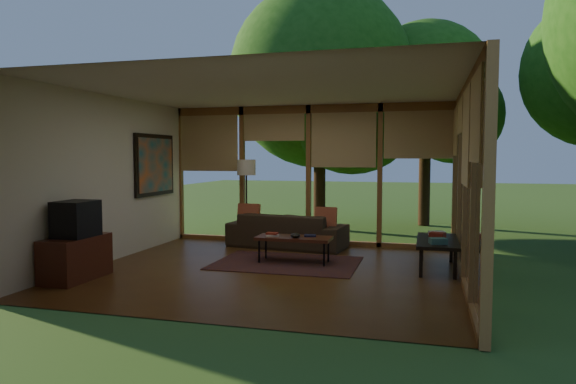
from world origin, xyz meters
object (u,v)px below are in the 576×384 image
(media_cabinet, at_px, (76,258))
(side_console, at_px, (437,243))
(sofa, at_px, (287,230))
(television, at_px, (76,219))
(floor_lamp, at_px, (246,172))
(coffee_table, at_px, (294,239))

(media_cabinet, relative_size, side_console, 0.71)
(sofa, relative_size, side_console, 1.57)
(television, bearing_deg, sofa, 56.24)
(floor_lamp, distance_m, coffee_table, 2.23)
(sofa, height_order, side_console, sofa)
(sofa, distance_m, television, 3.91)
(floor_lamp, relative_size, side_console, 1.18)
(television, distance_m, floor_lamp, 3.63)
(media_cabinet, distance_m, television, 0.55)
(side_console, bearing_deg, television, -157.75)
(sofa, height_order, floor_lamp, floor_lamp)
(floor_lamp, bearing_deg, television, -111.25)
(television, relative_size, floor_lamp, 0.33)
(media_cabinet, bearing_deg, television, 0.00)
(media_cabinet, height_order, coffee_table, media_cabinet)
(television, height_order, side_console, television)
(television, xyz_separation_m, floor_lamp, (1.30, 3.34, 0.56))
(side_console, bearing_deg, coffee_table, -177.12)
(sofa, height_order, television, television)
(coffee_table, distance_m, side_console, 2.22)
(television, xyz_separation_m, coffee_table, (2.63, 1.87, -0.46))
(media_cabinet, distance_m, side_console, 5.26)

